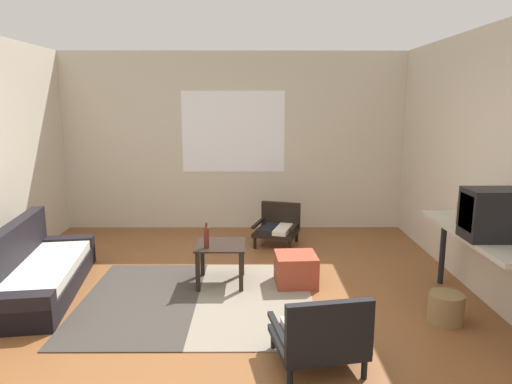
% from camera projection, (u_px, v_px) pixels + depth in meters
% --- Properties ---
extents(ground_plane, '(7.80, 7.80, 0.00)m').
position_uv_depth(ground_plane, '(221.00, 311.00, 4.40)').
color(ground_plane, brown).
extents(far_wall_with_window, '(5.60, 0.13, 2.70)m').
position_uv_depth(far_wall_with_window, '(234.00, 142.00, 7.14)').
color(far_wall_with_window, beige).
rests_on(far_wall_with_window, ground).
extents(side_wall_right, '(0.12, 6.60, 2.70)m').
position_uv_depth(side_wall_right, '(498.00, 166.00, 4.45)').
color(side_wall_right, beige).
rests_on(side_wall_right, ground).
extents(area_rug, '(2.30, 1.99, 0.01)m').
position_uv_depth(area_rug, '(198.00, 300.00, 4.64)').
color(area_rug, '#38332D').
rests_on(area_rug, ground).
extents(couch, '(0.96, 1.99, 0.72)m').
position_uv_depth(couch, '(36.00, 273.00, 4.79)').
color(couch, black).
rests_on(couch, ground).
extents(coffee_table, '(0.53, 0.53, 0.45)m').
position_uv_depth(coffee_table, '(221.00, 253.00, 5.01)').
color(coffee_table, black).
rests_on(coffee_table, ground).
extents(armchair_by_window, '(0.70, 0.71, 0.55)m').
position_uv_depth(armchair_by_window, '(278.00, 225.00, 6.46)').
color(armchair_by_window, black).
rests_on(armchair_by_window, ground).
extents(armchair_striped_foreground, '(0.73, 0.71, 0.61)m').
position_uv_depth(armchair_striped_foreground, '(321.00, 336.00, 3.40)').
color(armchair_striped_foreground, black).
rests_on(armchair_striped_foreground, ground).
extents(ottoman_orange, '(0.46, 0.46, 0.34)m').
position_uv_depth(ottoman_orange, '(296.00, 269.00, 5.02)').
color(ottoman_orange, '#993D28').
rests_on(ottoman_orange, ground).
extents(console_shelf, '(0.47, 1.69, 0.81)m').
position_uv_depth(console_shelf, '(480.00, 240.00, 4.18)').
color(console_shelf, '#B2AD9E').
rests_on(console_shelf, ground).
extents(crt_television, '(0.52, 0.33, 0.43)m').
position_uv_depth(crt_television, '(496.00, 214.00, 3.90)').
color(crt_television, black).
rests_on(crt_television, console_shelf).
extents(clay_vase, '(0.22, 0.22, 0.30)m').
position_uv_depth(clay_vase, '(469.00, 212.00, 4.40)').
color(clay_vase, '#A87047').
rests_on(clay_vase, console_shelf).
extents(glass_bottle, '(0.06, 0.06, 0.28)m').
position_uv_depth(glass_bottle, '(206.00, 237.00, 4.84)').
color(glass_bottle, '#5B2319').
rests_on(glass_bottle, coffee_table).
extents(wicker_basket, '(0.31, 0.31, 0.27)m').
position_uv_depth(wicker_basket, '(446.00, 308.00, 4.16)').
color(wicker_basket, olive).
rests_on(wicker_basket, ground).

